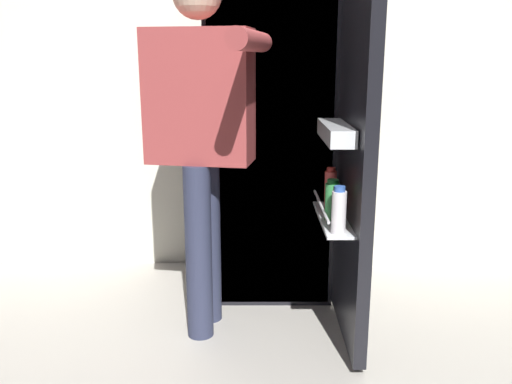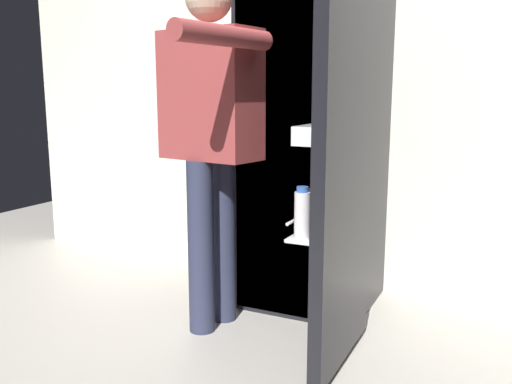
# 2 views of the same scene
# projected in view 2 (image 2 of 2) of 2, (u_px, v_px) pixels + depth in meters

# --- Properties ---
(ground_plane) EXTENTS (6.67, 6.67, 0.00)m
(ground_plane) POSITION_uv_depth(u_px,v_px,m) (270.00, 340.00, 2.46)
(ground_plane) COLOR #B7B2A8
(kitchen_wall) EXTENTS (4.40, 0.10, 2.45)m
(kitchen_wall) POSITION_uv_depth(u_px,v_px,m) (337.00, 71.00, 3.04)
(kitchen_wall) COLOR silver
(kitchen_wall) RESTS_ON ground_plane
(refrigerator) EXTENTS (0.70, 1.23, 1.72)m
(refrigerator) POSITION_uv_depth(u_px,v_px,m) (316.00, 142.00, 2.73)
(refrigerator) COLOR black
(refrigerator) RESTS_ON ground_plane
(person) EXTENTS (0.55, 0.81, 1.62)m
(person) POSITION_uv_depth(u_px,v_px,m) (212.00, 122.00, 2.45)
(person) COLOR #2D334C
(person) RESTS_ON ground_plane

